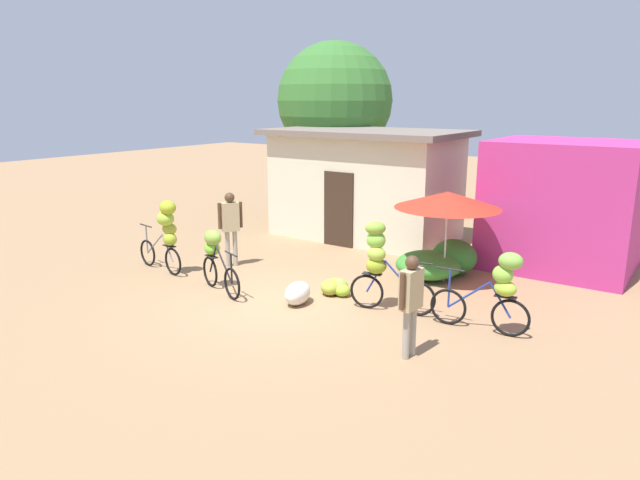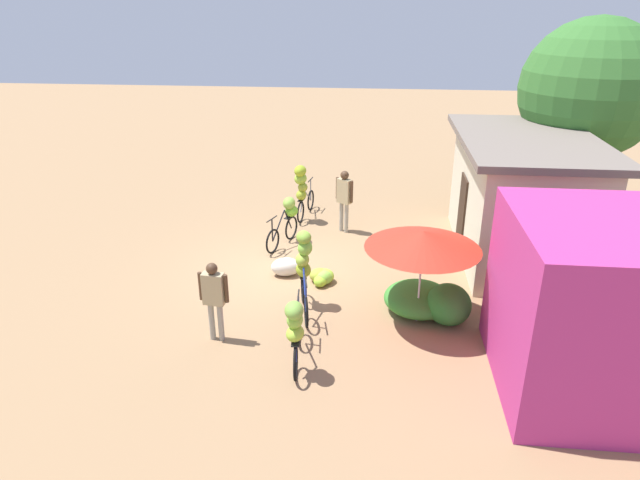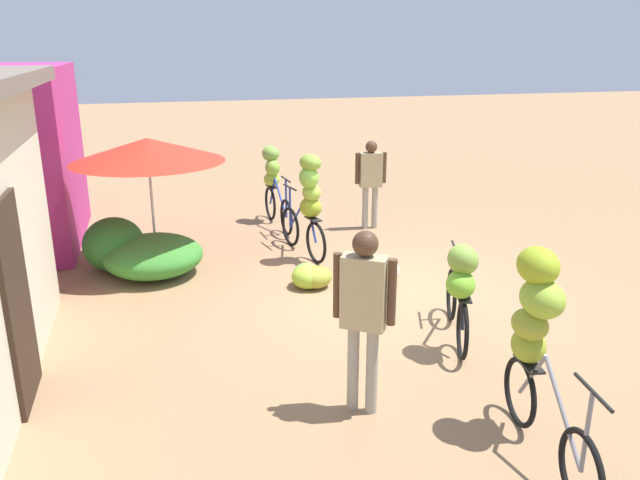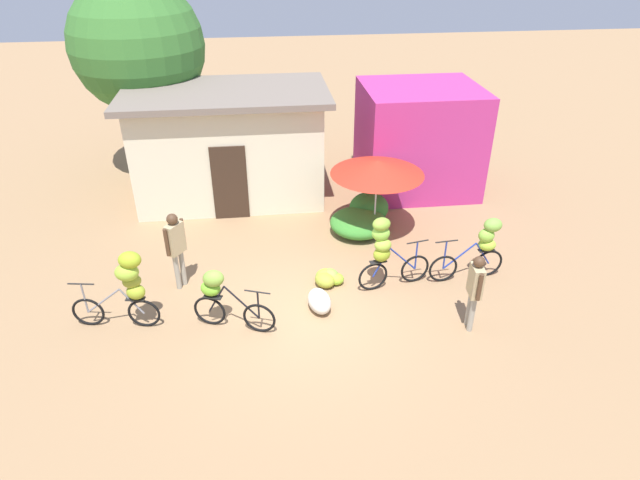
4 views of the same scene
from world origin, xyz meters
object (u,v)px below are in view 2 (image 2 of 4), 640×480
at_px(shop_pink, 594,308).
at_px(person_vendor, 214,294).
at_px(bicycle_by_shop, 296,328).
at_px(tree_behind_building, 591,90).
at_px(bicycle_near_pile, 287,217).
at_px(banana_pile_on_ground, 322,277).
at_px(person_bystander, 344,195).
at_px(building_low, 520,197).
at_px(market_umbrella, 423,240).
at_px(produce_sack, 286,267).
at_px(bicycle_center_loaded, 304,266).
at_px(bicycle_leftmost, 302,187).

relative_size(shop_pink, person_vendor, 1.97).
bearing_deg(bicycle_by_shop, tree_behind_building, 138.62).
distance_m(shop_pink, bicycle_near_pile, 8.01).
bearing_deg(banana_pile_on_ground, bicycle_by_shop, -2.43).
bearing_deg(person_bystander, tree_behind_building, 101.97).
distance_m(building_low, banana_pile_on_ground, 5.34).
relative_size(building_low, market_umbrella, 2.40).
bearing_deg(market_umbrella, banana_pile_on_ground, -124.98).
relative_size(produce_sack, person_vendor, 0.43).
bearing_deg(bicycle_center_loaded, bicycle_by_shop, 3.47).
bearing_deg(market_umbrella, bicycle_leftmost, -150.38).
relative_size(shop_pink, tree_behind_building, 0.56).
height_order(bicycle_center_loaded, banana_pile_on_ground, bicycle_center_loaded).
distance_m(produce_sack, person_bystander, 3.22).
distance_m(bicycle_center_loaded, produce_sack, 1.76).
bearing_deg(tree_behind_building, building_low, -40.46).
height_order(market_umbrella, produce_sack, market_umbrella).
xyz_separation_m(bicycle_leftmost, person_vendor, (6.45, -0.81, -0.04)).
xyz_separation_m(building_low, market_umbrella, (3.57, -2.63, 0.26)).
distance_m(bicycle_leftmost, person_bystander, 1.49).
distance_m(bicycle_near_pile, banana_pile_on_ground, 2.57).
height_order(bicycle_near_pile, bicycle_by_shop, bicycle_by_shop).
bearing_deg(banana_pile_on_ground, person_vendor, -35.21).
bearing_deg(bicycle_leftmost, bicycle_by_shop, 6.61).
xyz_separation_m(shop_pink, person_bystander, (-6.36, -4.41, -0.39)).
distance_m(shop_pink, bicycle_leftmost, 9.13).
xyz_separation_m(building_low, bicycle_leftmost, (-1.81, -5.68, -0.51)).
distance_m(produce_sack, person_vendor, 3.06).
relative_size(bicycle_by_shop, produce_sack, 2.45).
xyz_separation_m(tree_behind_building, banana_pile_on_ground, (4.52, -6.76, -3.64)).
height_order(market_umbrella, bicycle_leftmost, market_umbrella).
bearing_deg(bicycle_near_pile, person_bystander, 122.94).
bearing_deg(tree_behind_building, person_bystander, -78.03).
xyz_separation_m(building_low, bicycle_center_loaded, (3.28, -4.98, -0.56)).
bearing_deg(produce_sack, person_bystander, 157.38).
bearing_deg(building_low, person_vendor, -54.42).
xyz_separation_m(bicycle_near_pile, produce_sack, (1.92, 0.26, -0.52)).
xyz_separation_m(tree_behind_building, produce_sack, (4.23, -7.66, -3.57)).
bearing_deg(person_vendor, building_low, 125.58).
height_order(tree_behind_building, bicycle_near_pile, tree_behind_building).
relative_size(market_umbrella, person_bystander, 1.28).
bearing_deg(bicycle_center_loaded, market_umbrella, 82.92).
distance_m(bicycle_near_pile, produce_sack, 2.01).
distance_m(shop_pink, bicycle_by_shop, 4.88).
distance_m(bicycle_by_shop, person_bystander, 6.48).
xyz_separation_m(bicycle_center_loaded, person_vendor, (1.37, -1.51, 0.01)).
relative_size(bicycle_by_shop, person_vendor, 1.06).
bearing_deg(tree_behind_building, produce_sack, -61.08).
xyz_separation_m(bicycle_by_shop, banana_pile_on_ground, (-3.31, 0.14, -0.69)).
relative_size(building_low, tree_behind_building, 0.95).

